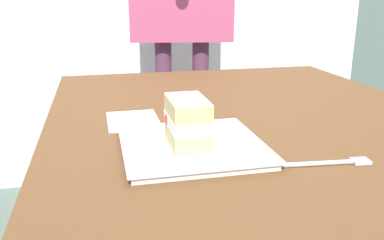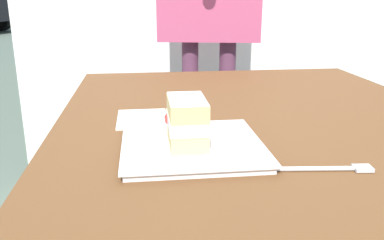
% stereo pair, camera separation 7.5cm
% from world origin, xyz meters
% --- Properties ---
extents(patio_table, '(1.27, 0.95, 0.75)m').
position_xyz_m(patio_table, '(0.00, 0.00, 0.65)').
color(patio_table, brown).
rests_on(patio_table, ground).
extents(dessert_plate, '(0.26, 0.26, 0.02)m').
position_xyz_m(dessert_plate, '(0.15, -0.19, 0.76)').
color(dessert_plate, white).
rests_on(dessert_plate, patio_table).
extents(cake_slice, '(0.11, 0.08, 0.09)m').
position_xyz_m(cake_slice, '(0.16, -0.20, 0.81)').
color(cake_slice, '#E0C17A').
rests_on(cake_slice, dessert_plate).
extents(dessert_fork, '(0.03, 0.17, 0.01)m').
position_xyz_m(dessert_fork, '(0.27, 0.02, 0.76)').
color(dessert_fork, silver).
rests_on(dessert_fork, patio_table).
extents(paper_napkin, '(0.15, 0.12, 0.00)m').
position_xyz_m(paper_napkin, '(-0.05, -0.28, 0.76)').
color(paper_napkin, silver).
rests_on(paper_napkin, patio_table).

